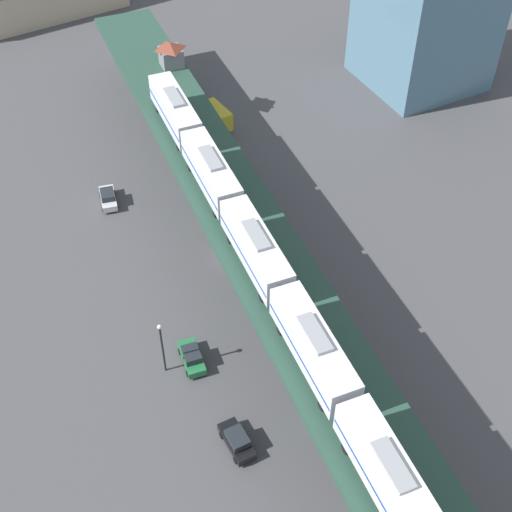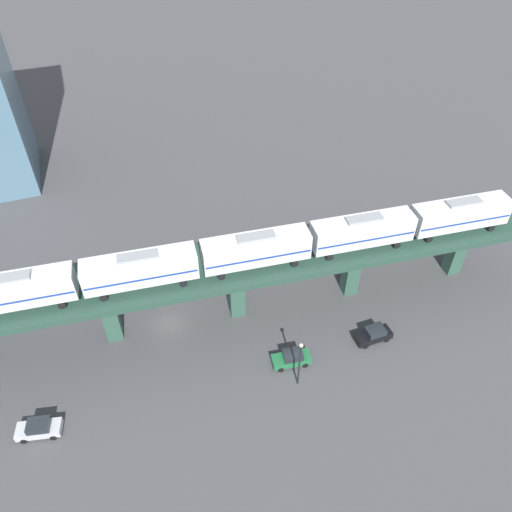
# 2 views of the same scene
# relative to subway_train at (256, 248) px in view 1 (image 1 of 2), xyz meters

# --- Properties ---
(ground_plane) EXTENTS (400.00, 400.00, 0.00)m
(ground_plane) POSITION_rel_subway_train_xyz_m (2.28, 10.44, -11.25)
(ground_plane) COLOR #424244
(elevated_viaduct) EXTENTS (16.09, 92.38, 8.71)m
(elevated_viaduct) POSITION_rel_subway_train_xyz_m (2.27, 10.25, -3.81)
(elevated_viaduct) COLOR #244135
(elevated_viaduct) RESTS_ON ground
(subway_train) EXTENTS (8.04, 62.41, 4.45)m
(subway_train) POSITION_rel_subway_train_xyz_m (0.00, 0.00, 0.00)
(subway_train) COLOR silver
(subway_train) RESTS_ON elevated_viaduct
(signal_hut) EXTENTS (3.48, 3.48, 3.40)m
(signal_hut) POSITION_rel_subway_train_xyz_m (7.08, 38.78, -0.74)
(signal_hut) COLOR slate
(signal_hut) RESTS_ON elevated_viaduct
(street_car_black) EXTENTS (2.01, 4.43, 1.89)m
(street_car_black) POSITION_rel_subway_train_xyz_m (-8.03, -11.97, -10.31)
(street_car_black) COLOR black
(street_car_black) RESTS_ON ground
(street_car_green) EXTENTS (2.37, 4.59, 1.89)m
(street_car_green) POSITION_rel_subway_train_xyz_m (-7.95, -1.49, -10.31)
(street_car_green) COLOR #1E6638
(street_car_green) RESTS_ON ground
(street_car_silver) EXTENTS (2.66, 4.68, 1.89)m
(street_car_silver) POSITION_rel_subway_train_xyz_m (-7.47, 25.79, -10.31)
(street_car_silver) COLOR #B7BABF
(street_car_silver) RESTS_ON ground
(delivery_truck) EXTENTS (3.06, 7.41, 3.20)m
(delivery_truck) POSITION_rel_subway_train_xyz_m (11.33, 35.47, -9.49)
(delivery_truck) COLOR #333338
(delivery_truck) RESTS_ON ground
(street_lamp) EXTENTS (0.44, 0.44, 6.94)m
(street_lamp) POSITION_rel_subway_train_xyz_m (-10.67, -1.13, -7.14)
(street_lamp) COLOR black
(street_lamp) RESTS_ON ground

